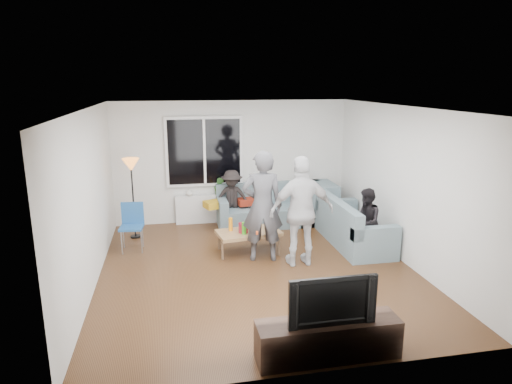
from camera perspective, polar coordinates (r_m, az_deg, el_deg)
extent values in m
cube|color=#56351C|center=(7.45, 0.13, -9.91)|extent=(5.00, 5.50, 0.04)
cube|color=white|center=(6.82, 0.14, 10.82)|extent=(5.00, 5.50, 0.04)
cube|color=silver|center=(9.69, -3.04, 3.88)|extent=(5.00, 0.04, 2.60)
cube|color=silver|center=(4.46, 7.12, -8.47)|extent=(5.00, 0.04, 2.60)
cube|color=silver|center=(7.00, -20.56, -0.96)|extent=(0.04, 5.50, 2.60)
cube|color=silver|center=(7.89, 18.40, 0.84)|extent=(0.04, 5.50, 2.60)
cube|color=white|center=(9.51, -6.59, 5.13)|extent=(1.62, 0.06, 1.47)
cube|color=black|center=(9.47, -6.57, 5.10)|extent=(1.50, 0.02, 1.35)
cube|color=white|center=(9.46, -6.57, 5.09)|extent=(0.05, 0.03, 1.35)
cube|color=silver|center=(9.74, -6.37, -2.13)|extent=(1.30, 0.12, 0.62)
imported|color=#376B2A|center=(9.61, -4.74, 0.80)|extent=(0.25, 0.22, 0.39)
imported|color=silver|center=(9.59, -8.48, -0.06)|extent=(0.16, 0.16, 0.15)
cube|color=slate|center=(9.80, 7.46, -1.36)|extent=(0.85, 0.85, 0.85)
cube|color=gold|center=(9.31, -5.36, -1.58)|extent=(0.46, 0.43, 0.14)
cube|color=maroon|center=(9.47, -1.26, -1.24)|extent=(0.40, 0.34, 0.13)
cube|color=#A37F4F|center=(8.05, -0.94, -6.35)|extent=(1.18, 0.75, 0.40)
cylinder|color=maroon|center=(7.90, -1.63, -4.57)|extent=(0.17, 0.17, 0.17)
imported|color=#47474C|center=(7.51, 0.82, -1.83)|extent=(0.75, 0.55, 1.90)
imported|color=silver|center=(7.37, 5.85, -2.49)|extent=(1.08, 0.45, 1.84)
imported|color=black|center=(8.13, 13.81, -3.66)|extent=(0.57, 0.66, 1.18)
imported|color=black|center=(9.38, -3.09, -0.83)|extent=(0.85, 0.58, 1.21)
cube|color=#36251B|center=(5.27, 9.13, -17.97)|extent=(1.60, 0.40, 0.44)
imported|color=black|center=(5.03, 9.35, -13.12)|extent=(0.98, 0.13, 0.56)
cylinder|color=green|center=(7.80, -1.53, -4.62)|extent=(0.08, 0.08, 0.22)
cylinder|color=black|center=(8.15, 1.56, -3.82)|extent=(0.07, 0.07, 0.21)
cylinder|color=black|center=(8.12, -0.94, -3.94)|extent=(0.07, 0.07, 0.20)
cylinder|color=orange|center=(7.99, -3.25, -4.13)|extent=(0.07, 0.07, 0.24)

